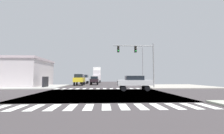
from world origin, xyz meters
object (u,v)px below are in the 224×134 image
sedan_farside_1 (134,82)px  sedan_crossing_2 (94,80)px  traffic_signal_mast (138,55)px  bank_building (17,73)px  box_truck_queued_1 (97,74)px  street_lamp (142,63)px  suv_nearside_1 (79,79)px  suv_leading_2 (84,78)px

sedan_farside_1 → sedan_crossing_2: (-5.98, 16.17, 0.00)m
traffic_signal_mast → bank_building: (-21.54, 6.19, -2.58)m
sedan_crossing_2 → box_truck_queued_1: box_truck_queued_1 is taller
street_lamp → suv_nearside_1: bearing=173.6°
street_lamp → bank_building: bearing=-175.2°
street_lamp → suv_nearside_1: 13.44m
bank_building → suv_nearside_1: 11.66m
bank_building → suv_nearside_1: size_ratio=2.65×
traffic_signal_mast → bank_building: size_ratio=0.57×
street_lamp → suv_leading_2: size_ratio=1.72×
street_lamp → bank_building: 24.19m
street_lamp → bank_building: street_lamp is taller
street_lamp → sedan_crossing_2: 11.25m
suv_nearside_1 → suv_leading_2: size_ratio=1.00×
bank_building → suv_nearside_1: bank_building is taller
box_truck_queued_1 → sedan_farside_1: bearing=101.1°
box_truck_queued_1 → suv_leading_2: bearing=69.2°
suv_leading_2 → bank_building: bearing=47.9°
box_truck_queued_1 → bank_building: bearing=55.1°
suv_nearside_1 → suv_leading_2: (0.00, 8.78, 0.00)m
street_lamp → box_truck_queued_1: (-9.94, 18.13, -2.18)m
traffic_signal_mast → sedan_farside_1: size_ratio=1.63×
bank_building → sedan_farside_1: (20.05, -10.34, -1.45)m
traffic_signal_mast → box_truck_queued_1: 27.51m
sedan_farside_1 → street_lamp: bearing=162.2°
bank_building → suv_leading_2: bearing=47.9°
traffic_signal_mast → bank_building: bearing=164.0°
sedan_farside_1 → traffic_signal_mast: bearing=160.3°
street_lamp → box_truck_queued_1: 20.79m
traffic_signal_mast → bank_building: traffic_signal_mast is taller
sedan_crossing_2 → suv_leading_2: size_ratio=0.93×
traffic_signal_mast → street_lamp: bearing=73.2°
suv_nearside_1 → sedan_crossing_2: suv_nearside_1 is taller
street_lamp → bank_building: (-24.01, -2.03, -2.17)m
sedan_farside_1 → suv_leading_2: (-8.98, 22.59, 0.28)m
suv_nearside_1 → sedan_crossing_2: bearing=-141.7°
bank_building → box_truck_queued_1: bank_building is taller
street_lamp → bank_building: size_ratio=0.65×
street_lamp → box_truck_queued_1: street_lamp is taller
street_lamp → sedan_farside_1: 13.48m
suv_nearside_1 → street_lamp: bearing=173.6°
sedan_farside_1 → sedan_crossing_2: bearing=-159.7°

